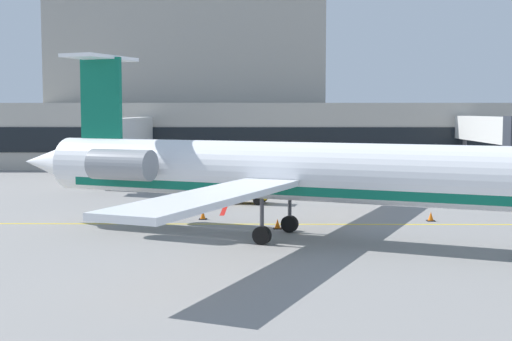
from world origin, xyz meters
name	(u,v)px	position (x,y,z in m)	size (l,w,h in m)	color
ground	(235,237)	(0.00, 0.00, -0.05)	(120.00, 120.00, 0.11)	gray
terminal_building	(220,103)	(-3.67, 46.66, 7.34)	(65.73, 12.49, 19.91)	#ADA89E
jet_bridge_west	(125,132)	(-11.18, 28.19, 4.54)	(2.40, 22.11, 5.90)	silver
jet_bridge_east	(491,130)	(22.65, 29.84, 4.65)	(2.40, 18.85, 6.03)	silver
regional_jet	(293,172)	(2.96, -1.03, 3.42)	(32.86, 27.67, 9.53)	white
baggage_tug	(317,171)	(6.31, 28.07, 0.94)	(3.00, 3.55, 2.09)	#E5B20C
pushback_tractor	(182,173)	(-5.76, 25.94, 0.99)	(3.61, 3.15, 2.19)	#19389E
belt_loader	(249,190)	(0.45, 12.83, 0.92)	(3.56, 2.36, 2.03)	#E5B20C
safety_cone_bravo	(278,224)	(2.25, 2.19, 0.25)	(0.47, 0.47, 0.55)	orange
safety_cone_charlie	(203,215)	(-2.14, 5.53, 0.25)	(0.47, 0.47, 0.55)	orange
safety_cone_delta	(431,217)	(11.33, 5.03, 0.25)	(0.47, 0.47, 0.55)	orange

